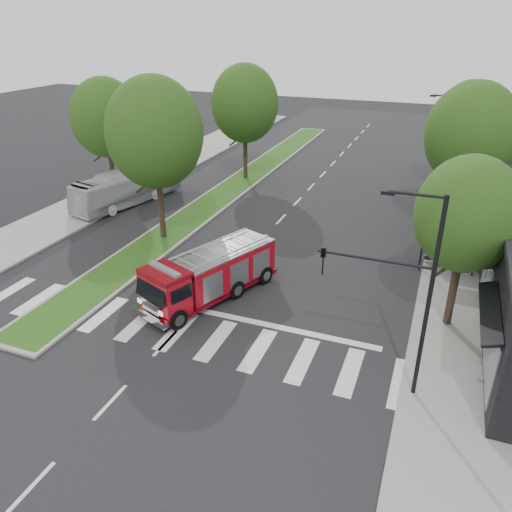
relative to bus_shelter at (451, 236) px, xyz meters
The scene contains 15 objects.
ground 14.00m from the bus_shelter, 143.97° to the right, with size 140.00×140.00×0.00m, color black.
sidewalk_right 3.00m from the bus_shelter, 54.94° to the left, with size 5.00×80.00×0.15m, color gray.
sidewalk_left 25.84m from the bus_shelter, behind, with size 5.00×80.00×0.15m, color gray.
median 19.92m from the bus_shelter, 150.20° to the left, with size 3.00×50.00×0.15m.
bus_shelter is the anchor object (origin of this frame).
tree_right_near 7.06m from the bus_shelter, 87.21° to the right, with size 4.40×4.40×8.05m.
tree_right_mid 7.36m from the bus_shelter, 87.07° to the left, with size 5.60×5.60×9.72m.
tree_right_far 16.30m from the bus_shelter, 88.92° to the left, with size 5.00×5.00×8.73m.
tree_median_near 17.98m from the bus_shelter, behind, with size 5.80×5.80×10.16m.
tree_median_far 21.36m from the bus_shelter, 145.43° to the left, with size 5.60×5.60×9.72m.
tree_left_mid 25.82m from the bus_shelter, behind, with size 5.20×5.20×9.16m.
streetlight_right_near 12.05m from the bus_shelter, 97.76° to the right, with size 4.08×0.22×8.00m.
streetlight_right_far 12.13m from the bus_shelter, 94.11° to the left, with size 2.11×0.20×8.00m.
fire_engine 13.55m from the bus_shelter, 145.09° to the right, with size 5.03×8.05×2.69m.
city_bus 23.38m from the bus_shelter, behind, with size 2.21×9.43×2.63m, color silver.
Camera 1 is at (10.29, -19.47, 13.02)m, focal length 35.00 mm.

